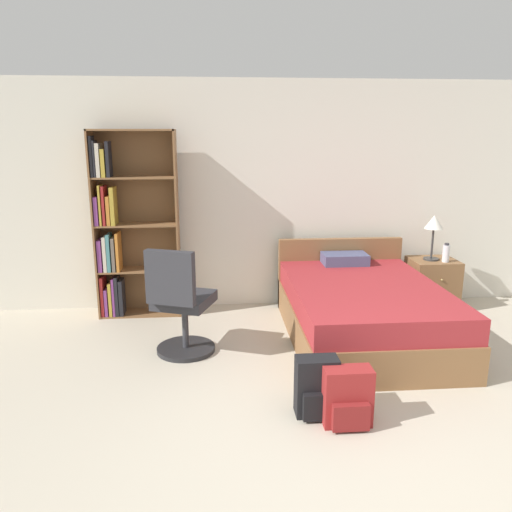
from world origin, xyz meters
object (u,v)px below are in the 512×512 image
office_chair (181,306)px  nightstand (432,284)px  bookshelf (125,230)px  water_bottle (446,253)px  backpack_black (317,388)px  bed (362,309)px  table_lamp (434,225)px  backpack_red (348,398)px

office_chair → nightstand: office_chair is taller
bookshelf → nightstand: bearing=-1.1°
water_bottle → backpack_black: water_bottle is taller
bookshelf → office_chair: size_ratio=1.98×
bed → table_lamp: size_ratio=4.00×
bookshelf → table_lamp: (3.48, -0.08, 0.01)m
bed → table_lamp: 1.48m
bed → water_bottle: size_ratio=9.61×
water_bottle → backpack_black: size_ratio=0.49×
backpack_red → water_bottle: bearing=52.4°
bed → backpack_black: bearing=-118.1°
backpack_red → backpack_black: size_ratio=0.96×
nightstand → table_lamp: (-0.04, -0.01, 0.69)m
nightstand → backpack_red: 2.85m
bookshelf → office_chair: (0.66, -1.15, -0.49)m
table_lamp → backpack_black: bearing=-129.2°
nightstand → table_lamp: size_ratio=1.12×
nightstand → backpack_black: size_ratio=1.33×
water_bottle → backpack_red: size_ratio=0.52×
bed → table_lamp: bearing=37.5°
water_bottle → table_lamp: bearing=138.0°
nightstand → backpack_red: size_ratio=1.39×
backpack_red → bookshelf: bearing=128.2°
table_lamp → backpack_red: size_ratio=1.24×
table_lamp → backpack_black: size_ratio=1.19×
office_chair → table_lamp: size_ratio=1.98×
bookshelf → bed: bearing=-19.7°
nightstand → water_bottle: (0.08, -0.12, 0.39)m
office_chair → backpack_red: 1.78m
office_chair → nightstand: 3.05m
nightstand → table_lamp: table_lamp is taller
bed → table_lamp: table_lamp is taller
bed → backpack_red: bearing=-109.8°
backpack_red → office_chair: bearing=134.3°
bookshelf → nightstand: bookshelf is taller
bookshelf → bed: 2.68m
bed → backpack_red: bed is taller
table_lamp → water_bottle: size_ratio=2.40×
backpack_red → backpack_black: (-0.19, 0.15, 0.01)m
water_bottle → backpack_red: 2.84m
backpack_red → backpack_black: 0.24m
office_chair → nightstand: size_ratio=1.77×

